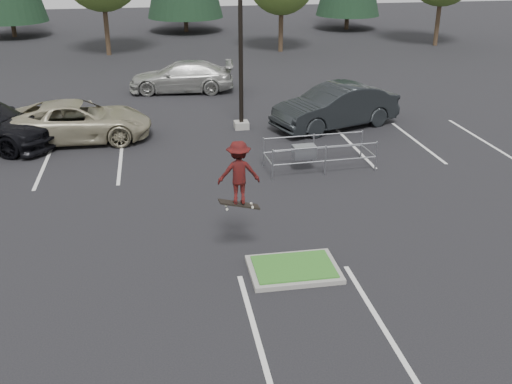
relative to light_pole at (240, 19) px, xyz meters
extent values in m
plane|color=black|center=(-0.50, -12.00, -4.56)|extent=(120.00, 120.00, 0.00)
cube|color=gray|center=(-0.50, -12.00, -4.50)|extent=(2.20, 1.60, 0.12)
cube|color=#25591C|center=(-0.50, -12.00, -4.42)|extent=(1.95, 1.35, 0.05)
cube|color=silver|center=(-5.00, -3.00, -4.56)|extent=(0.12, 5.20, 0.01)
cube|color=silver|center=(-7.70, -3.00, -4.56)|extent=(0.12, 5.20, 0.01)
cube|color=silver|center=(4.00, -3.00, -4.56)|extent=(0.12, 5.20, 0.01)
cube|color=silver|center=(6.70, -3.00, -4.56)|extent=(0.12, 5.20, 0.01)
cube|color=silver|center=(9.40, -3.00, -4.56)|extent=(0.12, 5.20, 0.01)
cube|color=silver|center=(-1.85, -15.00, -4.56)|extent=(0.12, 6.00, 0.01)
cube|color=silver|center=(0.85, -15.00, -4.56)|extent=(0.12, 6.00, 0.01)
cube|color=gray|center=(0.00, 0.00, -4.41)|extent=(0.60, 0.60, 0.30)
cylinder|color=black|center=(0.00, 0.00, 0.44)|extent=(0.18, 0.18, 10.00)
cylinder|color=#38281C|center=(-6.50, 18.50, -2.81)|extent=(0.32, 0.32, 3.50)
cylinder|color=#38281C|center=(5.50, 17.80, -3.04)|extent=(0.32, 0.32, 3.04)
cylinder|color=#38281C|center=(17.50, 18.30, -2.85)|extent=(0.32, 0.32, 3.42)
cylinder|color=#38281C|center=(-14.50, 28.00, -3.96)|extent=(0.36, 0.36, 1.20)
cylinder|color=#38281C|center=(-0.50, 28.50, -3.96)|extent=(0.36, 0.36, 1.20)
cylinder|color=#38281C|center=(13.50, 27.50, -3.96)|extent=(0.36, 0.36, 1.20)
cylinder|color=#96989E|center=(0.17, -5.97, -4.02)|extent=(0.06, 0.06, 1.08)
cylinder|color=#96989E|center=(0.10, -4.66, -4.02)|extent=(0.06, 0.06, 1.08)
cylinder|color=#96989E|center=(2.04, -5.86, -4.02)|extent=(0.06, 0.06, 1.08)
cylinder|color=#96989E|center=(1.96, -4.55, -4.02)|extent=(0.06, 0.06, 1.08)
cylinder|color=#96989E|center=(3.90, -5.75, -4.02)|extent=(0.06, 0.06, 1.08)
cylinder|color=#96989E|center=(3.83, -4.45, -4.02)|extent=(0.06, 0.06, 1.08)
cylinder|color=#96989E|center=(2.04, -5.86, -4.04)|extent=(3.74, 0.26, 0.05)
cylinder|color=#96989E|center=(2.04, -5.86, -3.53)|extent=(3.74, 0.26, 0.05)
cylinder|color=#96989E|center=(1.96, -4.55, -4.04)|extent=(3.74, 0.26, 0.05)
cylinder|color=#96989E|center=(1.96, -4.55, -3.53)|extent=(3.74, 0.26, 0.05)
cube|color=#96989E|center=(1.44, -5.24, -3.89)|extent=(0.82, 0.53, 0.45)
cube|color=black|center=(-1.70, -11.00, -3.08)|extent=(1.05, 0.39, 0.32)
cylinder|color=beige|center=(-2.02, -11.11, -3.14)|extent=(0.06, 0.04, 0.06)
cylinder|color=beige|center=(-2.02, -10.89, -3.14)|extent=(0.06, 0.04, 0.06)
cylinder|color=beige|center=(-1.38, -11.11, -3.14)|extent=(0.06, 0.04, 0.06)
cylinder|color=beige|center=(-1.38, -10.89, -3.14)|extent=(0.06, 0.04, 0.06)
imported|color=maroon|center=(-1.70, -11.00, -2.23)|extent=(1.06, 0.64, 1.61)
imported|color=gray|center=(-6.69, -0.50, -3.75)|extent=(5.81, 2.70, 1.61)
imported|color=black|center=(4.00, -0.50, -3.65)|extent=(5.86, 3.64, 1.82)
imported|color=#AEAFA9|center=(-2.10, 7.06, -3.77)|extent=(5.67, 2.80, 1.58)
camera|label=1|loc=(-3.61, -24.47, 3.11)|focal=42.00mm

